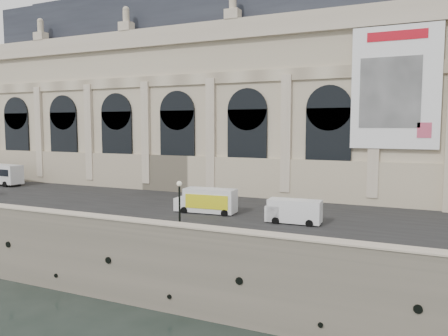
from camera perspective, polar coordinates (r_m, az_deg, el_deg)
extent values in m
plane|color=black|center=(41.43, -16.95, -15.86)|extent=(260.00, 260.00, 0.00)
cube|color=gray|center=(69.83, 2.34, -4.36)|extent=(160.00, 70.00, 6.00)
cube|color=#2D2D2D|center=(50.74, -6.62, -4.64)|extent=(160.00, 24.00, 0.06)
cube|color=gray|center=(39.99, -16.64, -6.82)|extent=(160.00, 1.20, 1.10)
cube|color=beige|center=(39.87, -16.66, -5.97)|extent=(160.00, 1.40, 0.12)
cube|color=beige|center=(67.75, -3.65, 7.22)|extent=(68.00, 18.00, 22.00)
cube|color=beige|center=(60.14, -7.70, -0.70)|extent=(68.60, 0.40, 5.00)
cube|color=beige|center=(60.85, -8.01, 16.69)|extent=(69.00, 0.80, 2.40)
cube|color=beige|center=(60.11, -7.85, 11.23)|extent=(68.00, 0.30, 1.40)
cube|color=#272B34|center=(69.61, -3.72, 18.82)|extent=(64.00, 15.00, 6.00)
cube|color=black|center=(78.38, -25.40, 3.18)|extent=(5.20, 0.25, 9.00)
cylinder|color=black|center=(78.37, -25.53, 6.46)|extent=(5.20, 0.25, 5.20)
cube|color=beige|center=(74.56, -23.00, 4.33)|extent=(1.20, 0.50, 14.00)
cube|color=black|center=(71.05, -20.17, 3.19)|extent=(5.20, 0.25, 9.00)
cylinder|color=black|center=(71.04, -20.29, 6.82)|extent=(5.20, 0.25, 5.20)
cube|color=beige|center=(67.55, -17.22, 4.45)|extent=(1.20, 0.50, 14.00)
cube|color=black|center=(64.43, -13.81, 3.17)|extent=(5.20, 0.25, 9.00)
cylinder|color=black|center=(64.42, -13.90, 7.17)|extent=(5.20, 0.25, 5.20)
cube|color=beige|center=(61.37, -10.20, 4.53)|extent=(1.20, 0.50, 14.00)
cube|color=black|center=(58.78, -6.11, 3.09)|extent=(5.20, 0.25, 9.00)
cylinder|color=black|center=(58.77, -6.15, 7.48)|extent=(5.20, 0.25, 5.20)
cube|color=beige|center=(56.30, -1.76, 4.54)|extent=(1.20, 0.50, 14.00)
cube|color=black|center=(54.39, 3.02, 2.92)|extent=(5.20, 0.25, 9.00)
cylinder|color=black|center=(54.38, 3.04, 7.67)|extent=(5.20, 0.25, 5.20)
cube|color=beige|center=(52.67, 8.08, 4.43)|extent=(1.20, 0.50, 14.00)
cube|color=black|center=(51.60, 13.42, 2.65)|extent=(5.20, 0.25, 9.00)
cylinder|color=black|center=(51.59, 13.54, 7.64)|extent=(5.20, 0.25, 5.20)
cube|color=beige|center=(50.77, 19.01, 4.15)|extent=(1.20, 0.50, 14.00)
cube|color=white|center=(50.58, 21.45, 9.74)|extent=(9.00, 0.35, 13.00)
cube|color=red|center=(51.10, 21.66, 15.80)|extent=(6.00, 0.06, 1.00)
cube|color=gray|center=(50.37, 20.84, 9.21)|extent=(6.20, 0.06, 7.50)
cube|color=#C64662|center=(50.13, 24.69, 4.51)|extent=(1.40, 0.06, 1.60)
cube|color=black|center=(75.73, -27.00, -0.25)|extent=(9.81, 1.00, 0.98)
cylinder|color=black|center=(71.31, -26.69, -1.93)|extent=(0.92, 0.35, 0.90)
cylinder|color=black|center=(72.56, -25.22, -1.75)|extent=(0.92, 0.35, 0.90)
cube|color=white|center=(40.58, 9.21, -5.54)|extent=(4.88, 2.09, 2.04)
cube|color=white|center=(41.09, 6.57, -5.81)|extent=(1.43, 1.93, 1.42)
cube|color=black|center=(41.13, 5.91, -5.10)|extent=(0.13, 1.60, 0.71)
cylinder|color=black|center=(40.22, 6.75, -6.86)|extent=(0.68, 0.25, 0.68)
cylinder|color=black|center=(41.99, 7.41, -6.35)|extent=(0.68, 0.25, 0.68)
cylinder|color=black|center=(39.57, 11.08, -7.13)|extent=(0.68, 0.25, 0.68)
cylinder|color=black|center=(41.36, 11.56, -6.59)|extent=(0.68, 0.25, 0.68)
cube|color=white|center=(44.71, -1.82, -4.24)|extent=(5.42, 2.39, 2.38)
cube|color=yellow|center=(43.76, -2.34, -4.45)|extent=(4.58, 0.37, 1.41)
cube|color=red|center=(43.76, -2.34, -4.45)|extent=(2.65, 0.22, 0.53)
cube|color=white|center=(46.00, -5.29, -4.65)|extent=(1.54, 2.03, 1.32)
cylinder|color=black|center=(44.97, -5.24, -5.52)|extent=(0.72, 0.29, 0.71)
cylinder|color=black|center=(46.77, -4.15, -5.08)|extent=(0.72, 0.29, 0.71)
cylinder|color=black|center=(43.26, 0.07, -5.93)|extent=(0.72, 0.29, 0.71)
cylinder|color=black|center=(45.14, 0.97, -5.45)|extent=(0.72, 0.29, 0.71)
cylinder|color=black|center=(37.16, -5.80, -8.09)|extent=(0.45, 0.45, 0.40)
cylinder|color=black|center=(36.78, -5.82, -5.33)|extent=(0.16, 0.16, 4.05)
sphere|color=beige|center=(36.44, -5.86, -2.05)|extent=(0.45, 0.45, 0.45)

